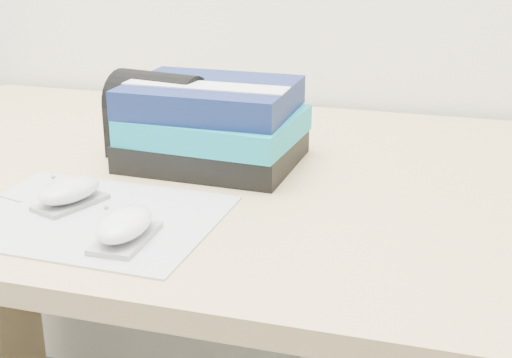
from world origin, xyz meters
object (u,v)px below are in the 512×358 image
(mouse_rear, at_px, (70,193))
(pouch, at_px, (158,116))
(book_stack, at_px, (213,124))
(desk, at_px, (322,299))
(mouse_front, at_px, (125,226))

(mouse_rear, xyz_separation_m, pouch, (0.02, 0.23, 0.04))
(book_stack, xyz_separation_m, pouch, (-0.09, 0.01, 0.00))
(desk, bearing_deg, mouse_rear, -137.63)
(mouse_front, relative_size, pouch, 0.64)
(desk, height_order, mouse_front, mouse_front)
(book_stack, bearing_deg, mouse_rear, -118.21)
(desk, distance_m, mouse_front, 0.46)
(desk, height_order, book_stack, book_stack)
(mouse_front, bearing_deg, desk, 63.54)
(desk, bearing_deg, pouch, -172.99)
(mouse_front, xyz_separation_m, pouch, (-0.09, 0.31, 0.04))
(mouse_rear, relative_size, mouse_front, 1.05)
(mouse_front, height_order, book_stack, book_stack)
(mouse_front, bearing_deg, book_stack, 89.76)
(desk, height_order, pouch, pouch)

